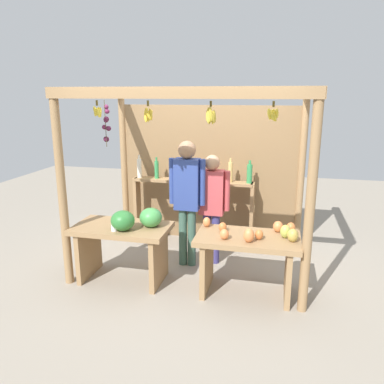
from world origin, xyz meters
name	(u,v)px	position (x,y,z in m)	size (l,w,h in m)	color
ground_plane	(195,262)	(0.00, 0.00, 0.00)	(12.00, 12.00, 0.00)	gray
market_stall	(201,160)	(0.00, 0.41, 1.36)	(2.88, 1.93, 2.33)	#99754C
fruit_counter_left	(126,235)	(-0.70, -0.70, 0.59)	(1.16, 0.64, 0.94)	#99754C
fruit_counter_right	(249,250)	(0.78, -0.68, 0.53)	(1.16, 0.64, 0.86)	#99754C
bottle_shelf_unit	(193,193)	(-0.18, 0.68, 0.80)	(1.85, 0.22, 1.36)	#99754C
vendor_man	(187,192)	(-0.08, -0.10, 1.02)	(0.48, 0.23, 1.68)	#3B5F50
vendor_woman	(212,200)	(0.21, 0.05, 0.89)	(0.48, 0.20, 1.49)	#3D3875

